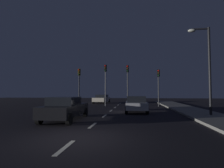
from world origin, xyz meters
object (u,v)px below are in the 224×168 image
Objects in this scene: traffic_signal_far_right at (158,80)px; car_adjacent_lane at (65,108)px; car_oncoming_far at (102,99)px; traffic_signal_center_right at (128,78)px; traffic_signal_far_left at (79,80)px; street_lamp_right at (206,62)px; traffic_signal_center_left at (105,77)px; car_stopped_ahead at (136,104)px.

traffic_signal_far_right is 14.05m from car_adjacent_lane.
car_oncoming_far is at bearing 92.86° from car_adjacent_lane.
traffic_signal_center_right is 1.14× the size of car_oncoming_far.
traffic_signal_far_right is (10.30, -0.00, -0.18)m from traffic_signal_far_left.
traffic_signal_far_left is at bearing -179.99° from traffic_signal_center_right.
traffic_signal_center_left is at bearing 135.68° from street_lamp_right.
traffic_signal_center_left reaches higher than traffic_signal_center_right.
street_lamp_right reaches higher than traffic_signal_center_right.
traffic_signal_far_left is 1.06× the size of traffic_signal_far_right.
car_oncoming_far is at bearing 105.15° from traffic_signal_center_left.
car_adjacent_lane is at bearing -107.04° from traffic_signal_center_right.
car_adjacent_lane is 17.48m from car_oncoming_far.
street_lamp_right is (10.60, -14.61, 3.29)m from car_oncoming_far.
traffic_signal_center_right is 7.12m from car_stopped_ahead.
car_oncoming_far is (-8.31, 5.80, -2.54)m from traffic_signal_far_right.
traffic_signal_far_left is at bearing -108.98° from car_oncoming_far.
street_lamp_right is at bearing -75.46° from traffic_signal_far_right.
traffic_signal_center_left reaches higher than car_adjacent_lane.
traffic_signal_center_left reaches higher than traffic_signal_far_right.
traffic_signal_far_right is at bearing 65.84° from car_stopped_ahead.
traffic_signal_far_right is 1.02× the size of car_adjacent_lane.
car_stopped_ahead is 0.65× the size of street_lamp_right.
traffic_signal_far_right reaches higher than car_oncoming_far.
traffic_signal_center_left is at bearing 86.58° from car_adjacent_lane.
traffic_signal_center_left is 12.05m from car_adjacent_lane.
car_oncoming_far is at bearing 127.47° from traffic_signal_center_right.
street_lamp_right reaches higher than car_oncoming_far.
traffic_signal_center_left is 1.16× the size of traffic_signal_far_right.
traffic_signal_far_left is 6.71m from car_oncoming_far.
traffic_signal_center_left is at bearing 121.03° from car_stopped_ahead.
street_lamp_right reaches higher than traffic_signal_far_left.
car_adjacent_lane is (-0.70, -11.66, -2.97)m from traffic_signal_center_left.
car_adjacent_lane is (-3.57, -11.66, -2.90)m from traffic_signal_center_right.
traffic_signal_far_left is 0.93× the size of traffic_signal_center_right.
traffic_signal_far_right is at bearing -34.91° from car_oncoming_far.
traffic_signal_far_right reaches higher than car_stopped_ahead.
traffic_signal_center_left is 8.07m from car_stopped_ahead.
traffic_signal_center_right is 3.89m from traffic_signal_far_right.
car_adjacent_lane is at bearing -93.42° from traffic_signal_center_left.
street_lamp_right is at bearing -24.89° from car_stopped_ahead.
traffic_signal_far_left is at bearing 145.00° from street_lamp_right.
car_oncoming_far is at bearing 71.02° from traffic_signal_far_left.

